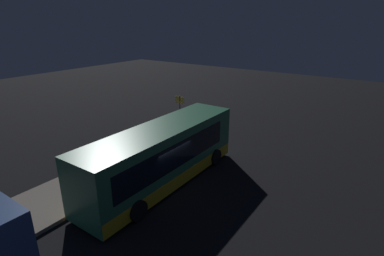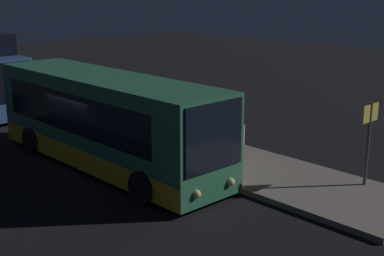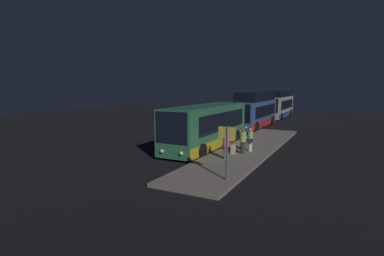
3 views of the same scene
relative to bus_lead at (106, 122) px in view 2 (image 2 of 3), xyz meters
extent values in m
plane|color=black|center=(-0.40, -0.21, -1.57)|extent=(80.00, 80.00, 0.00)
cube|color=slate|center=(-0.40, 3.15, -1.49)|extent=(20.00, 3.53, 0.18)
cube|color=#2D704C|center=(0.04, 0.00, 0.10)|extent=(10.27, 2.48, 3.00)
cube|color=gold|center=(0.04, 0.00, -1.05)|extent=(10.22, 2.50, 0.70)
cube|color=black|center=(-0.21, 0.00, 0.46)|extent=(8.42, 2.51, 1.32)
cube|color=black|center=(5.20, 0.00, 0.54)|extent=(0.06, 2.18, 1.92)
sphere|color=#F9E58C|center=(5.22, 0.68, -0.95)|extent=(0.24, 0.24, 0.24)
sphere|color=#F9E58C|center=(5.22, -0.68, -0.95)|extent=(0.24, 0.24, 0.24)
cylinder|color=black|center=(3.54, 1.24, -1.09)|extent=(0.97, 0.30, 0.97)
cylinder|color=black|center=(3.54, -1.24, -1.09)|extent=(0.97, 0.30, 0.97)
cylinder|color=black|center=(-3.14, 1.24, -1.09)|extent=(0.97, 0.30, 0.97)
cylinder|color=black|center=(-3.14, -1.24, -1.09)|extent=(0.97, 0.30, 0.97)
cube|color=black|center=(-7.42, 0.00, 0.40)|extent=(0.06, 2.13, 1.78)
sphere|color=#F9E58C|center=(-7.40, 0.66, -0.94)|extent=(0.24, 0.24, 0.24)
cylinder|color=black|center=(-9.12, 1.21, -1.05)|extent=(1.04, 0.30, 1.04)
cylinder|color=#2D2D33|center=(1.60, 3.29, -1.01)|extent=(0.42, 0.42, 0.77)
cylinder|color=#8CB766|center=(1.60, 3.29, -0.29)|extent=(0.60, 0.60, 0.67)
sphere|color=brown|center=(1.60, 3.29, 0.18)|extent=(0.25, 0.25, 0.25)
cube|color=black|center=(1.32, 3.46, -0.57)|extent=(0.27, 0.31, 0.24)
cylinder|color=gray|center=(3.56, 2.87, -1.01)|extent=(0.29, 0.29, 0.77)
cylinder|color=#CC6B8C|center=(3.56, 2.87, -0.29)|extent=(0.41, 0.41, 0.67)
sphere|color=#9E7051|center=(3.56, 2.87, 0.17)|extent=(0.25, 0.25, 0.25)
cylinder|color=silver|center=(0.71, 3.52, -1.03)|extent=(0.32, 0.32, 0.73)
cylinder|color=#8CB766|center=(0.71, 3.52, -0.35)|extent=(0.46, 0.46, 0.63)
sphere|color=tan|center=(0.71, 3.52, 0.08)|extent=(0.24, 0.24, 0.24)
cube|color=black|center=(0.97, 3.63, -0.62)|extent=(0.23, 0.31, 0.24)
cube|color=beige|center=(1.96, 2.74, -1.09)|extent=(0.43, 0.21, 0.62)
cylinder|color=black|center=(1.96, 2.74, -0.66)|extent=(0.02, 0.02, 0.24)
cylinder|color=#4C4C51|center=(7.40, 4.38, -0.11)|extent=(0.10, 0.10, 2.58)
cube|color=#E5C64C|center=(7.40, 4.38, 0.86)|extent=(0.04, 0.84, 0.54)
cylinder|color=#593319|center=(1.30, 2.30, -1.07)|extent=(0.44, 0.44, 0.65)
camera|label=1|loc=(-10.91, -9.55, 6.77)|focal=28.00mm
camera|label=2|loc=(14.96, -10.09, 4.53)|focal=50.00mm
camera|label=3|loc=(20.29, 9.29, 2.97)|focal=28.00mm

